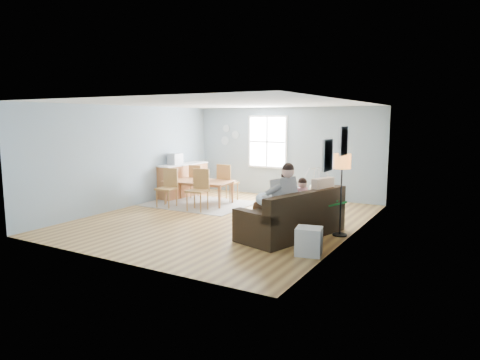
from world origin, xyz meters
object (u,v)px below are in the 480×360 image
Objects in this scene: father at (278,198)px; chair_ne at (226,180)px; toddler at (298,195)px; floor_lamp at (342,168)px; chair_nw at (197,179)px; baby_swing at (316,187)px; monitor at (175,159)px; counter at (183,180)px; dining_table at (198,192)px; sofa at (294,220)px; storage_cube at (308,241)px; chair_sw at (168,185)px; chair_se at (199,187)px.

father is 1.41× the size of chair_ne.
toddler is (0.21, 0.52, -0.02)m from father.
floor_lamp reaches higher than chair_ne.
chair_nw is 3.49m from baby_swing.
monitor is 0.35× the size of baby_swing.
dining_table is at bearing -33.67° from counter.
dining_table is (-3.60, 1.75, -0.01)m from sofa.
dining_table is at bearing 147.40° from storage_cube.
sofa is 2.45× the size of chair_sw.
monitor is at bearing 149.91° from storage_cube.
counter is at bearing 147.18° from storage_cube.
chair_ne is at bearing 136.71° from father.
floor_lamp is 1.88m from storage_cube.
floor_lamp is at bearing -26.28° from chair_ne.
counter is at bearing 174.51° from chair_nw.
father is 0.91× the size of floor_lamp.
baby_swing is at bearing 27.61° from dining_table.
sofa is at bearing 124.71° from storage_cube.
chair_se is 2.02m from monitor.
counter is at bearing 148.26° from father.
sofa is 3.29m from chair_se.
toddler is 0.50× the size of dining_table.
toddler is 1.04m from floor_lamp.
chair_nw reaches higher than baby_swing.
chair_sw reaches higher than chair_nw.
monitor is at bearing -158.40° from baby_swing.
sofa is 5.25m from monitor.
chair_sw is at bearing -125.29° from chair_ne.
counter reaches higher than baby_swing.
chair_sw is at bearing -89.10° from chair_nw.
father is 3.18m from chair_se.
father is 1.30m from storage_cube.
chair_nw is at bearing 144.56° from storage_cube.
chair_se is (-3.90, 0.58, -0.76)m from floor_lamp.
counter is at bearing 178.35° from chair_ne.
toddler is 3.91m from dining_table.
toddler reaches higher than baby_swing.
monitor is (-0.60, -0.29, 0.60)m from chair_nw.
baby_swing is at bearing 49.12° from chair_se.
father is 0.56m from toddler.
storage_cube is at bearing -32.82° from counter.
baby_swing is (3.85, 1.19, -0.07)m from counter.
chair_ne is (0.48, 0.69, 0.30)m from dining_table.
storage_cube is at bearing -37.68° from father.
father reaches higher than sofa.
chair_nw is at bearing -179.39° from chair_ne.
counter is at bearing 152.17° from sofa.
baby_swing is at bearing 28.59° from chair_ne.
toddler is at bearing -162.34° from floor_lamp.
chair_sw reaches higher than baby_swing.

